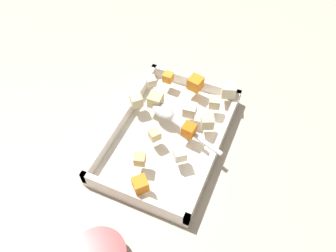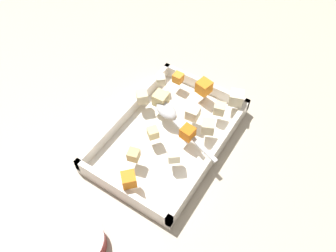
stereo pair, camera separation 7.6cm
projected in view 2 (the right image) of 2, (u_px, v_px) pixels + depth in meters
ground_plane at (174, 146)px, 0.80m from camera, size 4.00×4.00×0.00m
baking_dish at (168, 137)px, 0.80m from camera, size 0.36×0.24×0.05m
carrot_chunk_rim_edge at (204, 87)px, 0.83m from camera, size 0.04×0.04×0.03m
carrot_chunk_far_right at (188, 133)px, 0.75m from camera, size 0.03×0.03×0.03m
carrot_chunk_far_left at (129, 179)px, 0.68m from camera, size 0.04×0.04×0.03m
carrot_chunk_heap_side at (178, 78)px, 0.86m from camera, size 0.02×0.02×0.02m
potato_chunk_center at (219, 108)px, 0.79m from camera, size 0.03×0.03×0.03m
potato_chunk_corner_ne at (161, 99)px, 0.81m from camera, size 0.03×0.03×0.03m
potato_chunk_under_handle at (134, 155)px, 0.72m from camera, size 0.03×0.03×0.02m
potato_chunk_corner_se at (193, 113)px, 0.78m from camera, size 0.03×0.03×0.03m
potato_chunk_mid_left at (208, 127)px, 0.76m from camera, size 0.04×0.04×0.03m
potato_chunk_corner_sw at (142, 97)px, 0.81m from camera, size 0.04×0.04×0.03m
potato_chunk_near_left at (153, 133)px, 0.75m from camera, size 0.03×0.03×0.02m
potato_chunk_front_center at (236, 98)px, 0.81m from camera, size 0.04×0.04×0.03m
potato_chunk_heap_top at (174, 156)px, 0.72m from camera, size 0.03×0.03×0.02m
parsnip_chunk_back_center at (161, 80)px, 0.85m from camera, size 0.03×0.03×0.02m
serving_spoon at (170, 114)px, 0.79m from camera, size 0.09×0.20×0.02m
small_prep_bowl at (79, 244)px, 0.64m from camera, size 0.10×0.10×0.04m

